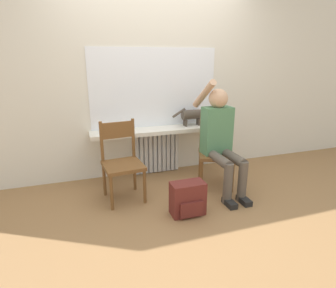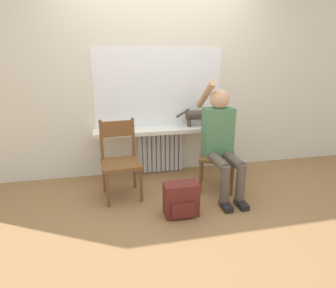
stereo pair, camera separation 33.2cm
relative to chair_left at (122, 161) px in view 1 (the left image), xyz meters
name	(u,v)px [view 1 (the left image)]	position (x,y,z in m)	size (l,w,h in m)	color
ground_plane	(188,212)	(0.57, -0.55, -0.44)	(12.00, 12.00, 0.00)	olive
wall_with_window	(154,72)	(0.57, 0.68, 0.91)	(7.00, 0.06, 2.70)	silver
radiator	(156,151)	(0.57, 0.61, -0.14)	(0.63, 0.08, 0.60)	silver
windowsill	(159,130)	(0.57, 0.50, 0.18)	(1.75, 0.31, 0.05)	white
window_glass	(155,88)	(0.57, 0.65, 0.71)	(1.68, 0.01, 1.01)	white
chair_left	(122,161)	(0.00, 0.00, 0.00)	(0.45, 0.45, 0.87)	brown
chair_right	(216,151)	(1.16, 0.00, 0.00)	(0.54, 0.54, 0.87)	brown
person	(221,136)	(1.14, -0.12, 0.22)	(0.36, 1.02, 1.31)	brown
cat	(193,115)	(1.07, 0.52, 0.35)	(0.49, 0.13, 0.25)	#4C4238
backpack	(188,199)	(0.56, -0.56, -0.27)	(0.34, 0.22, 0.34)	maroon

